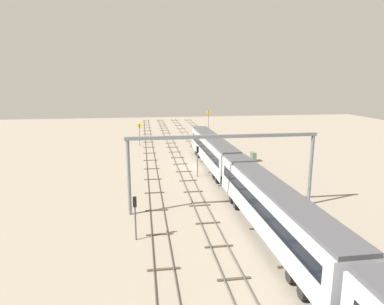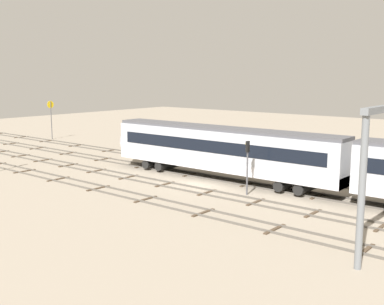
% 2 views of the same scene
% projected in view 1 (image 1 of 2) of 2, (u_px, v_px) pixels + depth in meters
% --- Properties ---
extents(ground_plane, '(148.53, 148.53, 0.00)m').
position_uv_depth(ground_plane, '(197.00, 167.00, 53.57)').
color(ground_plane, gray).
extents(track_near_foreground, '(132.53, 2.40, 0.16)m').
position_uv_depth(track_near_foreground, '(241.00, 165.00, 54.58)').
color(track_near_foreground, '#59544C').
rests_on(track_near_foreground, ground).
extents(track_with_train, '(132.53, 2.40, 0.16)m').
position_uv_depth(track_with_train, '(212.00, 166.00, 53.90)').
color(track_with_train, '#59544C').
rests_on(track_with_train, ground).
extents(track_middle, '(132.53, 2.40, 0.16)m').
position_uv_depth(track_middle, '(182.00, 167.00, 53.22)').
color(track_middle, '#59544C').
rests_on(track_middle, ground).
extents(track_second_far, '(132.53, 2.40, 0.16)m').
position_uv_depth(track_second_far, '(152.00, 169.00, 52.53)').
color(track_second_far, '#59544C').
rests_on(track_second_far, ground).
extents(train, '(75.20, 3.24, 4.80)m').
position_uv_depth(train, '(268.00, 207.00, 29.71)').
color(train, '#B7BCC6').
rests_on(train, ground).
extents(overhead_gantry, '(0.40, 20.21, 8.12)m').
position_uv_depth(overhead_gantry, '(224.00, 152.00, 34.96)').
color(overhead_gantry, slate).
rests_on(overhead_gantry, ground).
extents(speed_sign_near_foreground, '(0.14, 1.09, 5.78)m').
position_uv_depth(speed_sign_near_foreground, '(209.00, 117.00, 89.11)').
color(speed_sign_near_foreground, '#4C4C51').
rests_on(speed_sign_near_foreground, ground).
extents(speed_sign_mid_trackside, '(0.14, 0.94, 4.69)m').
position_uv_depth(speed_sign_mid_trackside, '(139.00, 131.00, 70.41)').
color(speed_sign_mid_trackside, '#4C4C51').
rests_on(speed_sign_mid_trackside, ground).
extents(signal_light_trackside_approach, '(0.31, 0.32, 4.42)m').
position_uv_depth(signal_light_trackside_approach, '(198.00, 157.00, 47.79)').
color(signal_light_trackside_approach, '#4C4C51').
rests_on(signal_light_trackside_approach, ground).
extents(signal_light_trackside_departure, '(0.31, 0.32, 3.93)m').
position_uv_depth(signal_light_trackside_departure, '(135.00, 211.00, 28.80)').
color(signal_light_trackside_departure, '#4C4C51').
rests_on(signal_light_trackside_departure, ground).
extents(relay_cabinet, '(1.52, 0.65, 1.55)m').
position_uv_depth(relay_cabinet, '(253.00, 157.00, 57.36)').
color(relay_cabinet, '#597259').
rests_on(relay_cabinet, ground).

